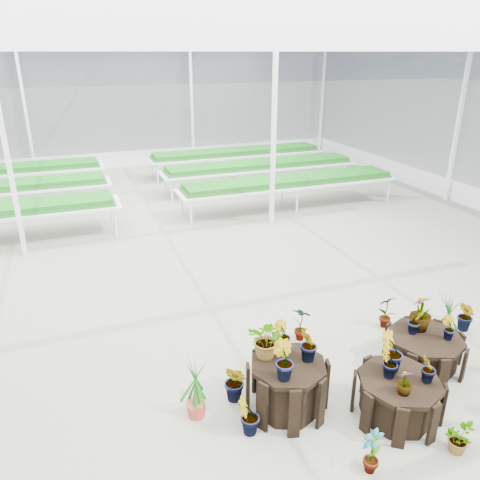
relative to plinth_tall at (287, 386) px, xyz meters
name	(u,v)px	position (x,y,z in m)	size (l,w,h in m)	color
ground_plane	(206,318)	(-0.35, 2.42, -0.34)	(24.00, 24.00, 0.00)	gray
greenhouse_shell	(201,190)	(-0.35, 2.42, 1.91)	(18.00, 24.00, 4.50)	white
steel_frame	(201,190)	(-0.35, 2.42, 1.91)	(18.00, 24.00, 4.50)	silver
nursery_benches	(137,187)	(-0.35, 9.62, 0.08)	(16.00, 7.00, 0.84)	silver
plinth_tall	(287,386)	(0.00, 0.00, 0.00)	(0.99, 0.99, 0.67)	black
plinth_mid	(397,398)	(1.20, -0.60, -0.06)	(1.04, 1.04, 0.55)	black
plinth_low	(424,351)	(2.20, 0.10, -0.09)	(1.09, 1.09, 0.49)	black
nursery_plants	(352,351)	(1.00, 0.12, 0.19)	(4.92, 2.98, 1.18)	#125612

